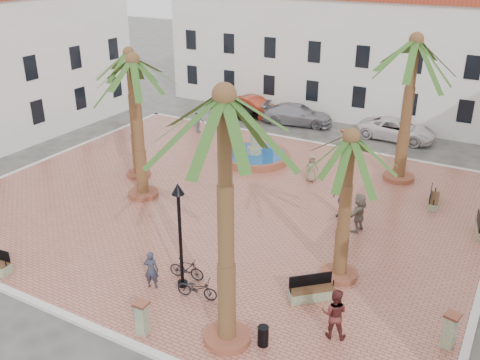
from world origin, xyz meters
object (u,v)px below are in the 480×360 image
Objects in this scene: pedestrian_fountain_b at (342,199)px; cyclist_b at (334,313)px; palm_s at (225,126)px; bench_se at (312,292)px; lamppost_s at (179,218)px; bollard_se at (142,318)px; car_red at (254,106)px; bollard_n at (345,140)px; cyclist_a at (151,270)px; palm_ne at (414,58)px; bench_ne at (434,201)px; bicycle_b at (187,269)px; car_black at (236,106)px; palm_e at (350,156)px; palm_sw at (134,77)px; fountain at (255,155)px; bicycle_a at (197,288)px; palm_nw at (130,67)px; litter_bin at (263,336)px; bollard_e at (450,330)px; car_white at (397,130)px; car_silver at (297,114)px; pedestrian_north at (199,121)px; pedestrian_fountain_a at (312,168)px; pedestrian_east at (359,213)px.

cyclist_b is at bearing -54.46° from pedestrian_fountain_b.
bench_se is (1.62, 3.64, -7.47)m from palm_s.
palm_s is 2.01× the size of lamppost_s.
car_red reaches higher than bollard_se.
bollard_n is 18.50m from cyclist_a.
bench_ne is (2.45, -2.48, -6.77)m from palm_ne.
car_black is (-9.81, 21.06, 0.15)m from bicycle_b.
bollard_se is at bearing -125.39° from palm_e.
bench_se is (11.50, -4.06, -6.22)m from palm_sw.
fountain reaches higher than cyclist_a.
bicycle_a is at bearing 145.96° from bench_ne.
palm_s is at bearing -39.30° from palm_nw.
litter_bin is (-0.44, -3.24, 0.10)m from bench_se.
bollard_e is at bearing -45.56° from bench_se.
lamppost_s is at bearing 174.36° from car_white.
bicycle_a is at bearing 168.16° from cyclist_a.
palm_nw is 15.41m from palm_s.
palm_s reaches higher than cyclist_b.
lamppost_s is 10.26m from bollard_e.
bicycle_a is 0.31× the size of car_silver.
lamppost_s reaches higher than bicycle_b.
palm_ne is 1.83× the size of car_red.
pedestrian_north is (-1.26, 8.32, -5.52)m from palm_nw.
bench_ne is at bearing -5.55° from fountain.
fountain is 0.59× the size of palm_nw.
cyclist_b is 22.27m from car_white.
cyclist_a is at bearing 139.95° from bench_ne.
pedestrian_fountain_a reaches higher than litter_bin.
bollard_se is (-4.77, -6.72, -4.65)m from palm_e.
bicycle_b is 0.85× the size of pedestrian_north.
palm_sw is at bearing -37.72° from cyclist_b.
car_black is (-13.15, 23.44, -7.14)m from palm_s.
fountain is 2.46× the size of pedestrian_north.
bench_se is 7.18m from pedestrian_fountain_b.
pedestrian_fountain_b is at bearing 131.29° from bollard_e.
bench_ne is (4.06, 14.27, -7.49)m from palm_s.
fountain is at bearing 133.12° from palm_e.
palm_sw reaches higher than cyclist_a.
pedestrian_fountain_a is at bearing -11.31° from bicycle_b.
palm_ne is at bearing -98.32° from cyclist_b.
pedestrian_fountain_b reaches higher than bollard_e.
cyclist_a reaches higher than car_silver.
palm_sw reaches higher than car_red.
palm_nw is at bearing 153.44° from car_silver.
lamppost_s is at bearing 161.20° from litter_bin.
pedestrian_fountain_b is at bearing -86.15° from cyclist_b.
palm_e is 5.74m from cyclist_b.
cyclist_a is (-5.37, 0.81, 0.44)m from litter_bin.
pedestrian_east is (-2.60, -4.58, 0.70)m from bench_ne.
car_red is at bearing -69.97° from cyclist_b.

